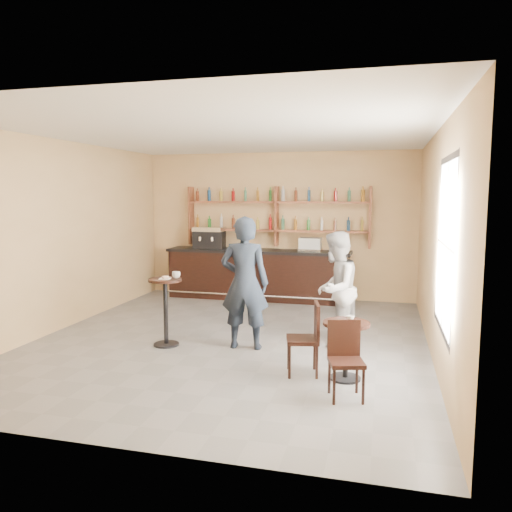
% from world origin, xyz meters
% --- Properties ---
extents(floor, '(7.00, 7.00, 0.00)m').
position_xyz_m(floor, '(0.00, 0.00, 0.00)').
color(floor, slate).
rests_on(floor, ground).
extents(ceiling, '(7.00, 7.00, 0.00)m').
position_xyz_m(ceiling, '(0.00, 0.00, 3.20)').
color(ceiling, white).
rests_on(ceiling, wall_back).
extents(wall_back, '(7.00, 0.00, 7.00)m').
position_xyz_m(wall_back, '(0.00, 3.50, 1.60)').
color(wall_back, tan).
rests_on(wall_back, floor).
extents(wall_front, '(7.00, 0.00, 7.00)m').
position_xyz_m(wall_front, '(0.00, -3.50, 1.60)').
color(wall_front, tan).
rests_on(wall_front, floor).
extents(wall_left, '(0.00, 7.00, 7.00)m').
position_xyz_m(wall_left, '(-3.00, 0.00, 1.60)').
color(wall_left, tan).
rests_on(wall_left, floor).
extents(wall_right, '(0.00, 7.00, 7.00)m').
position_xyz_m(wall_right, '(3.00, 0.00, 1.60)').
color(wall_right, tan).
rests_on(wall_right, floor).
extents(window_pane, '(0.00, 2.00, 2.00)m').
position_xyz_m(window_pane, '(2.99, -1.20, 1.70)').
color(window_pane, white).
rests_on(window_pane, wall_right).
extents(window_frame, '(0.04, 1.70, 2.10)m').
position_xyz_m(window_frame, '(2.99, -1.20, 1.70)').
color(window_frame, black).
rests_on(window_frame, wall_right).
extents(shelf_unit, '(4.00, 0.26, 1.40)m').
position_xyz_m(shelf_unit, '(0.00, 3.37, 1.81)').
color(shelf_unit, brown).
rests_on(shelf_unit, wall_back).
extents(liquor_bottles, '(3.68, 0.10, 1.00)m').
position_xyz_m(liquor_bottles, '(0.00, 3.37, 1.98)').
color(liquor_bottles, '#8C5919').
rests_on(liquor_bottles, shelf_unit).
extents(bar_counter, '(4.02, 0.79, 1.09)m').
position_xyz_m(bar_counter, '(-0.36, 3.15, 0.54)').
color(bar_counter, black).
rests_on(bar_counter, floor).
extents(espresso_machine, '(0.71, 0.49, 0.48)m').
position_xyz_m(espresso_machine, '(-1.48, 3.15, 1.33)').
color(espresso_machine, black).
rests_on(espresso_machine, bar_counter).
extents(pastry_case, '(0.50, 0.42, 0.28)m').
position_xyz_m(pastry_case, '(0.79, 3.15, 1.23)').
color(pastry_case, silver).
rests_on(pastry_case, bar_counter).
extents(pedestal_table, '(0.53, 0.53, 1.03)m').
position_xyz_m(pedestal_table, '(-0.88, -0.51, 0.52)').
color(pedestal_table, black).
rests_on(pedestal_table, floor).
extents(napkin, '(0.20, 0.20, 0.00)m').
position_xyz_m(napkin, '(-0.88, -0.51, 1.03)').
color(napkin, white).
rests_on(napkin, pedestal_table).
extents(donut, '(0.12, 0.12, 0.04)m').
position_xyz_m(donut, '(-0.87, -0.52, 1.05)').
color(donut, '#C37647').
rests_on(donut, napkin).
extents(cup_pedestal, '(0.15, 0.15, 0.10)m').
position_xyz_m(cup_pedestal, '(-0.74, -0.41, 1.08)').
color(cup_pedestal, white).
rests_on(cup_pedestal, pedestal_table).
extents(man_main, '(0.76, 0.54, 1.97)m').
position_xyz_m(man_main, '(0.32, -0.33, 0.99)').
color(man_main, black).
rests_on(man_main, floor).
extents(cafe_table, '(0.64, 0.64, 0.73)m').
position_xyz_m(cafe_table, '(1.88, -1.26, 0.37)').
color(cafe_table, black).
rests_on(cafe_table, floor).
extents(cup_cafe, '(0.11, 0.11, 0.08)m').
position_xyz_m(cup_cafe, '(1.93, -1.26, 0.77)').
color(cup_cafe, white).
rests_on(cup_cafe, cafe_table).
extents(chair_west, '(0.48, 0.48, 0.93)m').
position_xyz_m(chair_west, '(1.33, -1.21, 0.46)').
color(chair_west, black).
rests_on(chair_west, floor).
extents(chair_south, '(0.46, 0.46, 0.87)m').
position_xyz_m(chair_south, '(1.93, -1.86, 0.44)').
color(chair_south, black).
rests_on(chair_south, floor).
extents(patron_second, '(0.83, 0.97, 1.74)m').
position_xyz_m(patron_second, '(1.61, 0.17, 0.87)').
color(patron_second, '#A0A0A5').
rests_on(patron_second, floor).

